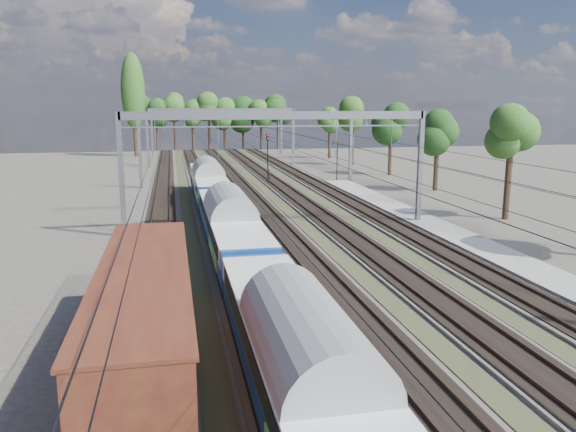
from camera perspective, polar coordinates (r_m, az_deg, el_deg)
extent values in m
cube|color=#47423A|center=(57.40, -12.64, 1.52)|extent=(3.00, 130.00, 0.15)
cube|color=black|center=(57.39, -12.64, 1.61)|extent=(2.50, 130.00, 0.06)
cube|color=#473326|center=(57.39, -13.37, 1.68)|extent=(0.08, 130.00, 0.14)
cube|color=#473326|center=(57.36, -11.93, 1.74)|extent=(0.08, 130.00, 0.14)
cube|color=#47423A|center=(57.49, -8.15, 1.69)|extent=(3.00, 130.00, 0.15)
cube|color=black|center=(57.47, -8.15, 1.78)|extent=(2.50, 130.00, 0.06)
cube|color=#473326|center=(57.42, -8.87, 1.85)|extent=(0.08, 130.00, 0.14)
cube|color=#473326|center=(57.50, -7.44, 1.91)|extent=(0.08, 130.00, 0.14)
cube|color=#47423A|center=(57.93, -3.71, 1.85)|extent=(3.00, 130.00, 0.15)
cube|color=black|center=(57.91, -3.71, 1.94)|extent=(2.50, 130.00, 0.06)
cube|color=#473326|center=(57.80, -4.41, 2.02)|extent=(0.08, 130.00, 0.14)
cube|color=#473326|center=(58.00, -3.00, 2.07)|extent=(0.08, 130.00, 0.14)
cube|color=#47423A|center=(58.71, 0.65, 2.00)|extent=(3.00, 130.00, 0.15)
cube|color=black|center=(58.69, 0.65, 2.09)|extent=(2.50, 130.00, 0.06)
cube|color=#473326|center=(58.53, -0.04, 2.16)|extent=(0.08, 130.00, 0.14)
cube|color=#473326|center=(58.83, 1.34, 2.21)|extent=(0.08, 130.00, 0.14)
cube|color=#47423A|center=(59.82, 4.87, 2.13)|extent=(3.00, 130.00, 0.15)
cube|color=black|center=(59.80, 4.87, 2.22)|extent=(2.50, 130.00, 0.06)
cube|color=#473326|center=(59.59, 4.21, 2.29)|extent=(0.08, 130.00, 0.14)
cube|color=#473326|center=(59.99, 5.53, 2.33)|extent=(0.08, 130.00, 0.14)
cube|color=#363623|center=(57.41, -10.39, 1.55)|extent=(1.10, 130.00, 0.05)
cube|color=#363623|center=(57.67, -5.92, 1.72)|extent=(1.10, 130.00, 0.05)
cube|color=#363623|center=(58.28, -1.51, 1.88)|extent=(1.10, 130.00, 0.05)
cube|color=#363623|center=(59.23, 2.78, 2.02)|extent=(1.10, 130.00, 0.05)
cube|color=gray|center=(38.48, 19.89, -3.46)|extent=(3.00, 70.00, 0.30)
cube|color=gray|center=(42.07, -16.57, 3.98)|extent=(0.35, 0.35, 9.00)
cube|color=gray|center=(46.17, 13.26, 4.75)|extent=(0.35, 0.35, 9.00)
cube|color=gray|center=(42.37, -0.97, 10.18)|extent=(23.00, 0.35, 0.60)
cube|color=gray|center=(89.83, -14.09, 7.69)|extent=(0.35, 0.35, 9.00)
cube|color=gray|center=(91.82, 0.54, 8.08)|extent=(0.35, 0.35, 9.00)
cube|color=gray|center=(89.97, -6.76, 10.62)|extent=(23.00, 0.35, 0.60)
cube|color=gray|center=(66.92, -14.83, 6.36)|extent=(0.35, 0.35, 8.50)
cube|color=gray|center=(111.80, -13.65, 8.19)|extent=(0.35, 0.35, 8.50)
cube|color=gray|center=(70.25, 6.38, 6.87)|extent=(0.35, 0.35, 8.50)
cube|color=gray|center=(113.83, -0.68, 8.55)|extent=(0.35, 0.35, 8.50)
cylinder|color=black|center=(56.77, -12.87, 6.92)|extent=(0.03, 130.00, 0.03)
cylinder|color=black|center=(56.71, -12.92, 8.03)|extent=(0.03, 130.00, 0.03)
cylinder|color=black|center=(56.86, -8.30, 7.09)|extent=(0.03, 130.00, 0.03)
cylinder|color=black|center=(56.79, -8.33, 8.20)|extent=(0.03, 130.00, 0.03)
cylinder|color=black|center=(57.30, -3.77, 7.21)|extent=(0.03, 130.00, 0.03)
cylinder|color=black|center=(57.24, -3.79, 8.31)|extent=(0.03, 130.00, 0.03)
cylinder|color=black|center=(58.09, 0.66, 7.29)|extent=(0.03, 130.00, 0.03)
cylinder|color=black|center=(58.03, 0.66, 8.37)|extent=(0.03, 130.00, 0.03)
cylinder|color=black|center=(59.21, 4.95, 7.32)|extent=(0.03, 130.00, 0.03)
cylinder|color=black|center=(59.15, 4.97, 8.38)|extent=(0.03, 130.00, 0.03)
cylinder|color=black|center=(124.93, -14.91, 8.12)|extent=(0.56, 0.56, 7.23)
sphere|color=black|center=(124.80, -15.05, 10.77)|extent=(3.89, 3.89, 3.89)
cylinder|color=black|center=(124.11, -12.98, 8.23)|extent=(0.56, 0.56, 7.37)
sphere|color=black|center=(123.98, -13.10, 10.95)|extent=(4.91, 4.91, 4.91)
cylinder|color=black|center=(123.57, -11.52, 8.15)|extent=(0.56, 0.56, 6.82)
sphere|color=black|center=(123.42, -11.62, 10.68)|extent=(5.41, 5.41, 5.41)
cylinder|color=black|center=(125.25, -9.62, 8.02)|extent=(0.56, 0.56, 5.83)
sphere|color=black|center=(125.09, -9.70, 10.16)|extent=(4.68, 4.68, 4.68)
cylinder|color=black|center=(122.68, -7.93, 8.02)|extent=(0.56, 0.56, 5.85)
sphere|color=black|center=(122.52, -7.99, 10.20)|extent=(5.04, 5.04, 5.04)
cylinder|color=black|center=(125.91, -6.34, 8.48)|extent=(0.56, 0.56, 7.37)
sphere|color=black|center=(125.78, -6.40, 11.16)|extent=(4.73, 4.73, 4.73)
cylinder|color=black|center=(125.51, -4.86, 8.35)|extent=(0.56, 0.56, 6.73)
sphere|color=black|center=(125.37, -4.90, 10.81)|extent=(5.35, 5.35, 5.35)
cylinder|color=black|center=(126.77, -3.17, 8.55)|extent=(0.56, 0.56, 7.39)
sphere|color=black|center=(126.64, -3.19, 11.22)|extent=(4.69, 4.69, 4.69)
cylinder|color=black|center=(125.68, -1.08, 8.53)|extent=(0.56, 0.56, 7.36)
sphere|color=black|center=(125.55, -1.09, 11.22)|extent=(4.68, 4.68, 4.68)
cylinder|color=black|center=(52.07, 20.38, 3.35)|extent=(0.56, 0.56, 5.96)
sphere|color=black|center=(51.69, 20.74, 8.59)|extent=(4.72, 4.72, 4.72)
cylinder|color=black|center=(63.35, 14.85, 5.34)|extent=(0.56, 0.56, 6.81)
sphere|color=black|center=(63.07, 15.10, 10.27)|extent=(4.01, 4.01, 4.01)
cylinder|color=black|center=(76.70, 9.52, 6.17)|extent=(0.56, 0.56, 5.91)
sphere|color=black|center=(76.45, 9.64, 9.70)|extent=(4.95, 4.95, 4.95)
cylinder|color=black|center=(89.79, 7.14, 6.94)|extent=(0.56, 0.56, 5.90)
sphere|color=black|center=(89.58, 7.21, 9.95)|extent=(4.35, 4.35, 4.35)
cylinder|color=black|center=(103.58, 4.56, 7.80)|extent=(0.56, 0.56, 6.83)
sphere|color=black|center=(103.41, 4.61, 10.82)|extent=(3.90, 3.90, 3.90)
cylinder|color=black|center=(109.83, -15.36, 10.02)|extent=(0.70, 0.70, 16.00)
ellipsoid|color=#1F4B19|center=(109.86, -15.47, 12.11)|extent=(4.40, 4.40, 14.08)
cube|color=black|center=(22.81, -2.30, -11.73)|extent=(1.99, 2.98, 0.80)
cube|color=navy|center=(15.99, 1.91, -16.32)|extent=(2.78, 19.88, 1.89)
cube|color=silver|center=(15.77, 1.92, -14.72)|extent=(2.86, 19.09, 0.94)
cube|color=black|center=(16.14, 7.06, -14.17)|extent=(0.04, 16.90, 0.70)
cylinder|color=gray|center=(15.58, 1.93, -13.24)|extent=(2.82, 19.88, 2.82)
cube|color=black|center=(28.91, -4.44, -6.74)|extent=(1.99, 2.98, 0.80)
cube|color=black|center=(42.31, -6.84, -1.03)|extent=(1.99, 2.98, 0.80)
cube|color=navy|center=(35.22, -5.92, -1.00)|extent=(2.78, 19.88, 1.89)
cube|color=silver|center=(35.12, -5.93, -0.21)|extent=(2.86, 19.09, 0.94)
cube|color=black|center=(35.28, -3.60, -0.11)|extent=(0.04, 16.90, 0.70)
cube|color=yellow|center=(31.10, -5.07, -3.56)|extent=(2.88, 5.57, 0.70)
cylinder|color=gray|center=(35.03, -5.95, 0.51)|extent=(2.82, 19.88, 2.82)
cube|color=black|center=(48.73, -7.50, 0.57)|extent=(1.99, 2.98, 0.80)
cube|color=black|center=(62.44, -8.46, 2.87)|extent=(1.99, 2.98, 0.80)
cube|color=navy|center=(55.35, -8.08, 3.38)|extent=(2.78, 19.88, 1.89)
cube|color=silver|center=(55.29, -8.10, 3.89)|extent=(2.86, 19.09, 0.94)
cube|color=black|center=(55.40, -6.61, 3.94)|extent=(0.04, 16.90, 0.70)
cube|color=yellow|center=(51.10, -7.75, 2.19)|extent=(2.88, 5.57, 0.70)
cylinder|color=gray|center=(55.23, -8.11, 4.35)|extent=(2.82, 19.88, 2.82)
cube|color=black|center=(25.87, -13.63, -9.26)|extent=(2.12, 2.76, 0.74)
cube|color=black|center=(20.87, -14.13, -12.96)|extent=(2.87, 14.86, 0.21)
cube|color=#461812|center=(20.32, -14.33, -9.13)|extent=(2.87, 14.86, 2.76)
cube|color=#461812|center=(19.87, -14.52, -5.25)|extent=(3.08, 14.86, 0.13)
imported|color=black|center=(71.16, -1.97, 4.18)|extent=(0.38, 0.57, 1.57)
cylinder|color=black|center=(67.58, -2.07, 5.42)|extent=(0.15, 0.15, 5.35)
cube|color=black|center=(67.35, -2.08, 8.00)|extent=(0.40, 0.28, 0.75)
sphere|color=red|center=(67.20, -2.07, 8.18)|extent=(0.17, 0.17, 0.17)
sphere|color=#0C9919|center=(67.22, -2.06, 7.86)|extent=(0.17, 0.17, 0.17)
cylinder|color=black|center=(72.47, 5.01, 5.42)|extent=(0.12, 0.12, 4.46)
cube|color=black|center=(72.27, 5.04, 7.43)|extent=(0.37, 0.31, 0.62)
sphere|color=red|center=(72.14, 5.07, 7.56)|extent=(0.14, 0.14, 0.14)
sphere|color=#0C9919|center=(72.16, 5.07, 7.32)|extent=(0.14, 0.14, 0.14)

